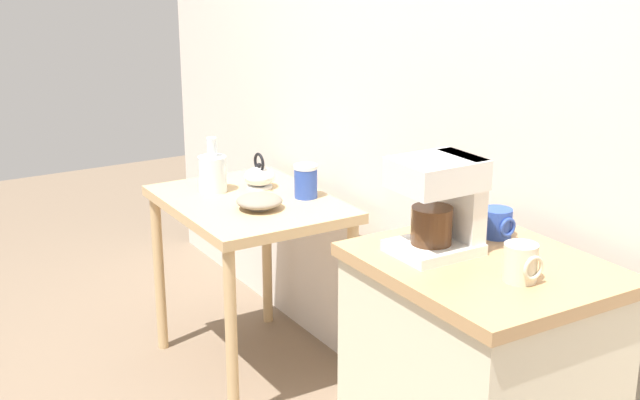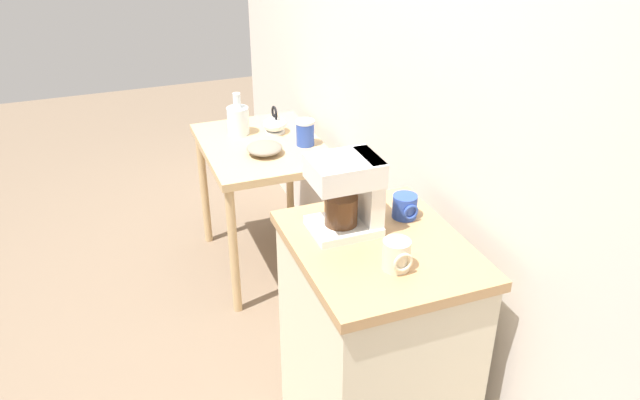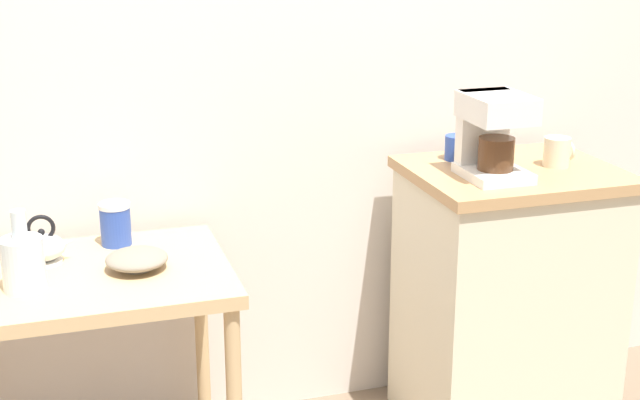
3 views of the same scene
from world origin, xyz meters
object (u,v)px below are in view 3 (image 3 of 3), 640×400
mug_small_cream (557,152)px  glass_carafe_vase (23,262)px  coffee_maker (492,132)px  mug_blue (458,148)px  teakettle (43,247)px  canister_enamel (116,224)px  bowl_stoneware (137,259)px

mug_small_cream → glass_carafe_vase: bearing=-177.3°
coffee_maker → mug_blue: coffee_maker is taller
teakettle → glass_carafe_vase: glass_carafe_vase is taller
canister_enamel → teakettle: bearing=-156.3°
canister_enamel → bowl_stoneware: bearing=-80.8°
bowl_stoneware → mug_blue: (1.08, 0.19, 0.20)m
canister_enamel → mug_blue: 1.13m
bowl_stoneware → mug_blue: 1.11m
canister_enamel → coffee_maker: 1.18m
bowl_stoneware → teakettle: bearing=152.4°
glass_carafe_vase → canister_enamel: bearing=46.3°
canister_enamel → mug_blue: (1.12, -0.03, 0.16)m
bowl_stoneware → canister_enamel: bearing=99.2°
canister_enamel → mug_blue: bearing=-1.6°
glass_carafe_vase → coffee_maker: size_ratio=0.86×
canister_enamel → coffee_maker: coffee_maker is taller
glass_carafe_vase → canister_enamel: 0.38m
teakettle → coffee_maker: size_ratio=0.59×
teakettle → canister_enamel: 0.23m
teakettle → mug_blue: mug_blue is taller
teakettle → coffee_maker: 1.37m
teakettle → canister_enamel: teakettle is taller
coffee_maker → mug_blue: 0.23m
glass_carafe_vase → coffee_maker: 1.41m
canister_enamel → glass_carafe_vase: bearing=-133.7°
bowl_stoneware → mug_blue: mug_blue is taller
canister_enamel → coffee_maker: size_ratio=0.51×
teakettle → glass_carafe_vase: (-0.05, -0.18, 0.03)m
mug_blue → bowl_stoneware: bearing=-169.9°
teakettle → mug_small_cream: mug_small_cream is taller
mug_blue → teakettle: bearing=-177.3°
mug_small_cream → mug_blue: mug_small_cream is taller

